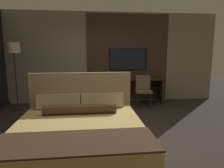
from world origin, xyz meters
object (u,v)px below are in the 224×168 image
object	(u,v)px
tv	(128,59)
desk_chair	(143,88)
book	(139,78)
desk	(129,86)
vase_tall	(109,73)
floor_lamp	(14,53)
vase_short	(129,76)
bed	(79,133)

from	to	relation	value
tv	desk_chair	size ratio (longest dim) A/B	1.31
tv	book	world-z (taller)	tv
desk	vase_tall	bearing A→B (deg)	-170.35
floor_lamp	book	world-z (taller)	floor_lamp
vase_short	desk_chair	bearing A→B (deg)	-50.16
tv	floor_lamp	xyz separation A→B (m)	(-3.21, -0.62, 0.20)
bed	floor_lamp	bearing A→B (deg)	125.66
floor_lamp	desk	bearing A→B (deg)	7.12
vase_tall	floor_lamp	bearing A→B (deg)	-173.52
vase_tall	vase_short	distance (m)	0.64
vase_short	book	bearing A→B (deg)	19.93
desk	book	distance (m)	0.42
bed	tv	size ratio (longest dim) A/B	1.75
tv	floor_lamp	world-z (taller)	floor_lamp
desk	desk_chair	size ratio (longest dim) A/B	2.25
floor_lamp	vase_short	xyz separation A→B (m)	(3.19, 0.30, -0.69)
floor_lamp	vase_short	distance (m)	3.28
vase_short	desk	bearing A→B (deg)	80.31
tv	book	xyz separation A→B (m)	(0.34, -0.19, -0.56)
desk_chair	floor_lamp	size ratio (longest dim) A/B	0.50
bed	tv	bearing A→B (deg)	66.19
floor_lamp	bed	bearing A→B (deg)	-54.34
vase_short	tv	bearing A→B (deg)	86.87
desk	vase_short	distance (m)	0.35
floor_lamp	book	xyz separation A→B (m)	(3.55, 0.43, -0.76)
desk_chair	vase_tall	world-z (taller)	vase_tall
desk	vase_tall	world-z (taller)	vase_tall
tv	floor_lamp	distance (m)	3.28
vase_tall	book	distance (m)	1.01
bed	vase_short	xyz separation A→B (m)	(1.37, 2.83, 0.56)
desk_chair	vase_short	bearing A→B (deg)	137.41
desk_chair	vase_tall	distance (m)	1.13
bed	book	size ratio (longest dim) A/B	8.27
tv	bed	bearing A→B (deg)	-113.81
floor_lamp	tv	bearing A→B (deg)	10.93
tv	vase_short	world-z (taller)	tv
desk	desk_chair	world-z (taller)	desk_chair
desk	book	world-z (taller)	book
floor_lamp	vase_short	size ratio (longest dim) A/B	10.10
bed	book	xyz separation A→B (m)	(1.73, 2.96, 0.48)
book	bed	bearing A→B (deg)	-120.28
bed	floor_lamp	distance (m)	3.36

